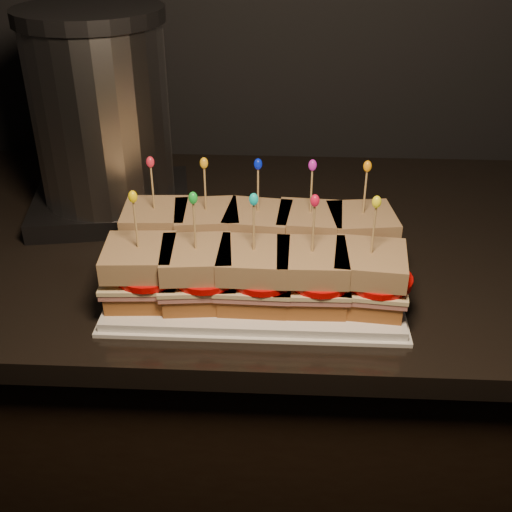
{
  "coord_description": "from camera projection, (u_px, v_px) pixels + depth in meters",
  "views": [
    {
      "loc": [
        -0.31,
        0.67,
        1.48
      ],
      "look_at": [
        -0.35,
        1.47,
        1.0
      ],
      "focal_mm": 45.0,
      "sensor_mm": 36.0,
      "label": 1
    }
  ],
  "objects": [
    {
      "name": "sandwich_8_cheese",
      "position": [
        311.0,
        279.0,
        0.88
      ],
      "size": [
        0.11,
        0.1,
        0.01
      ],
      "primitive_type": "cube",
      "rotation": [
        0.0,
        0.0,
        0.02
      ],
      "color": "beige",
      "rests_on": "sandwich_8_ham"
    },
    {
      "name": "sandwich_5_frill",
      "position": [
        133.0,
        197.0,
        0.83
      ],
      "size": [
        0.01,
        0.01,
        0.02
      ],
      "primitive_type": "ellipsoid",
      "color": "yellow",
      "rests_on": "sandwich_5_pick"
    },
    {
      "name": "appliance_body",
      "position": [
        101.0,
        114.0,
        1.09
      ],
      "size": [
        0.23,
        0.23,
        0.3
      ],
      "primitive_type": "cylinder",
      "color": "silver",
      "rests_on": "appliance_base"
    },
    {
      "name": "sandwich_3_tomato",
      "position": [
        317.0,
        236.0,
        0.97
      ],
      "size": [
        0.09,
        0.09,
        0.01
      ],
      "primitive_type": "cylinder",
      "color": "red",
      "rests_on": "sandwich_3_cheese"
    },
    {
      "name": "sandwich_1_frill",
      "position": [
        204.0,
        163.0,
        0.92
      ],
      "size": [
        0.01,
        0.01,
        0.02
      ],
      "primitive_type": "ellipsoid",
      "color": "orange",
      "rests_on": "sandwich_1_pick"
    },
    {
      "name": "sandwich_1_bread_top",
      "position": [
        206.0,
        219.0,
        0.97
      ],
      "size": [
        0.11,
        0.11,
        0.03
      ],
      "primitive_type": "cube",
      "rotation": [
        0.0,
        0.0,
        0.13
      ],
      "color": "brown",
      "rests_on": "sandwich_1_tomato"
    },
    {
      "name": "sandwich_4_frill",
      "position": [
        367.0,
        166.0,
        0.91
      ],
      "size": [
        0.01,
        0.01,
        0.02
      ],
      "primitive_type": "ellipsoid",
      "color": "orange",
      "rests_on": "sandwich_4_pick"
    },
    {
      "name": "sandwich_7_ham",
      "position": [
        254.0,
        282.0,
        0.88
      ],
      "size": [
        0.1,
        0.1,
        0.01
      ],
      "primitive_type": "cube",
      "rotation": [
        0.0,
        0.0,
        -0.02
      ],
      "color": "#B6675E",
      "rests_on": "sandwich_7_bread_bot"
    },
    {
      "name": "sandwich_7_bread_bot",
      "position": [
        254.0,
        292.0,
        0.89
      ],
      "size": [
        0.09,
        0.09,
        0.03
      ],
      "primitive_type": "cube",
      "rotation": [
        0.0,
        0.0,
        -0.02
      ],
      "color": "brown",
      "rests_on": "platter"
    },
    {
      "name": "appliance_base",
      "position": [
        112.0,
        202.0,
        1.17
      ],
      "size": [
        0.31,
        0.27,
        0.03
      ],
      "primitive_type": "cube",
      "rotation": [
        0.0,
        0.0,
        0.17
      ],
      "color": "#262628",
      "rests_on": "granite_slab"
    },
    {
      "name": "sandwich_1_ham",
      "position": [
        207.0,
        239.0,
        0.99
      ],
      "size": [
        0.11,
        0.11,
        0.01
      ],
      "primitive_type": "cube",
      "rotation": [
        0.0,
        0.0,
        0.13
      ],
      "color": "#B6675E",
      "rests_on": "sandwich_1_bread_bot"
    },
    {
      "name": "sandwich_5_ham",
      "position": [
        142.0,
        279.0,
        0.89
      ],
      "size": [
        0.11,
        0.1,
        0.01
      ],
      "primitive_type": "cube",
      "rotation": [
        0.0,
        0.0,
        0.06
      ],
      "color": "#B6675E",
      "rests_on": "sandwich_5_bread_bot"
    },
    {
      "name": "platter",
      "position": [
        256.0,
        283.0,
        0.95
      ],
      "size": [
        0.41,
        0.25,
        0.02
      ],
      "primitive_type": "cube",
      "color": "white",
      "rests_on": "granite_slab"
    },
    {
      "name": "sandwich_8_frill",
      "position": [
        315.0,
        201.0,
        0.82
      ],
      "size": [
        0.01,
        0.01,
        0.02
      ],
      "primitive_type": "ellipsoid",
      "color": "red",
      "rests_on": "sandwich_8_pick"
    },
    {
      "name": "sandwich_8_bread_top",
      "position": [
        312.0,
        262.0,
        0.86
      ],
      "size": [
        0.1,
        0.1,
        0.03
      ],
      "primitive_type": "cube",
      "rotation": [
        0.0,
        0.0,
        0.02
      ],
      "color": "brown",
      "rests_on": "sandwich_8_tomato"
    },
    {
      "name": "sandwich_4_cheese",
      "position": [
        361.0,
        239.0,
        0.97
      ],
      "size": [
        0.12,
        0.11,
        0.01
      ],
      "primitive_type": "cube",
      "rotation": [
        0.0,
        0.0,
        0.13
      ],
      "color": "beige",
      "rests_on": "sandwich_4_ham"
    },
    {
      "name": "sandwich_7_pick",
      "position": [
        254.0,
        230.0,
        0.84
      ],
      "size": [
        0.0,
        0.0,
        0.09
      ],
      "primitive_type": "cylinder",
      "color": "tan",
      "rests_on": "sandwich_7_bread_top"
    },
    {
      "name": "sandwich_9_ham",
      "position": [
        368.0,
        285.0,
        0.88
      ],
      "size": [
        0.11,
        0.11,
        0.01
      ],
      "primitive_type": "cube",
      "rotation": [
        0.0,
        0.0,
        -0.1
      ],
      "color": "#B6675E",
      "rests_on": "sandwich_9_bread_bot"
    },
    {
      "name": "sandwich_6_frill",
      "position": [
        193.0,
        198.0,
        0.82
      ],
      "size": [
        0.01,
        0.01,
        0.02
      ],
      "primitive_type": "ellipsoid",
      "color": "green",
      "rests_on": "sandwich_6_pick"
    },
    {
      "name": "sandwich_8_pick",
      "position": [
        313.0,
        232.0,
        0.84
      ],
      "size": [
        0.0,
        0.0,
        0.09
      ],
      "primitive_type": "cylinder",
      "color": "tan",
      "rests_on": "sandwich_8_bread_top"
    },
    {
      "name": "sandwich_6_cheese",
      "position": [
        197.0,
        276.0,
        0.88
      ],
      "size": [
        0.11,
        0.11,
        0.01
      ],
      "primitive_type": "cube",
      "rotation": [
        0.0,
        0.0,
        0.1
      ],
      "color": "beige",
      "rests_on": "sandwich_6_ham"
    },
    {
      "name": "sandwich_3_bread_bot",
      "position": [
        308.0,
        251.0,
        0.99
      ],
      "size": [
        0.1,
        0.1,
        0.03
      ],
      "primitive_type": "cube",
      "rotation": [
        0.0,
        0.0,
        -0.07
      ],
      "color": "brown",
      "rests_on": "platter"
    },
    {
      "name": "sandwich_9_bread_bot",
      "position": [
        367.0,
        295.0,
        0.89
      ],
      "size": [
        0.1,
        0.1,
        0.03
      ],
      "primitive_type": "cube",
      "rotation": [
        0.0,
        0.0,
        -0.1
      ],
      "color": "brown",
      "rests_on": "platter"
    },
    {
      "name": "sandwich_8_bread_bot",
      "position": [
        310.0,
        294.0,
        0.89
      ],
      "size": [
        0.09,
        0.09,
        0.03
      ],
      "primitive_type": "cube",
      "rotation": [
        0.0,
        0.0,
        0.02
      ],
      "color": "brown",
      "rests_on": "platter"
    },
    {
      "name": "cabinet",
      "position": [
        330.0,
        439.0,
        1.35
      ],
      "size": [
        2.46,
        0.69,
        0.91
      ],
      "primitive_type": "cube",
      "color": "black",
      "rests_on": "ground"
    },
    {
      "name": "sandwich_4_bread_bot",
      "position": [
        359.0,
        253.0,
        0.99
      ],
      "size": [
        0.1,
        0.1,
        0.03
      ],
      "primitive_type": "cube",
      "rotation": [
        0.0,
        0.0,
        0.13
      ],
      "color": "brown",
      "rests_on": "platter"
    },
    {
      "name": "sandwich_4_tomato",
      "position": [
        369.0,
        237.0,
        0.96
      ],
      "size": [
        0.09,
        0.09,
        0.01
      ],
      "primitive_type": "cylinder",
      "color": "red",
      "rests_on": "sandwich_4_cheese"
    },
    {
      "name": "sandwich_9_pick",
      "position": [
        373.0,
        233.0,
        0.84
      ],
      "size": [
        0.0,
        0.0,
        0.09
      ],
      "primitive_type": "cylinder",
      "color": "tan",
      "rests_on": "sandwich_9_bread_top"
    },
    {
      "name": "sandwich_3_cheese",
      "position": [
        309.0,
        238.0,
        0.98
      ],
      "size": [
        0.11,
        0.11,
        0.01
      ],
      "primitive_type": "cube",
      "rotation": [
        0.0,
        0.0,
        -0.07
      ],
      "color": "beige",
      "rests_on": "sandwich_3_ham"
    },
    {
      "name": "sandwich_5_pick",
      "position": [
        136.0,
        227.0,
        0.85
      ],
      "size": [
        0.0,
        0.0,
        0.09
      ],
      "primitive_type": "cylinder",
      "color": "tan",
      "rests_on": "sandwich_5_bread_top"
    },
    {
      "name": "sandwich_5_tomato",
      "position": [
        148.0,
        273.0,
        0.88
      ],
      "size": [
        0.09,
        0.09,
        0.01
      ],
      "primitive_type": "cylinder",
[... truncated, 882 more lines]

